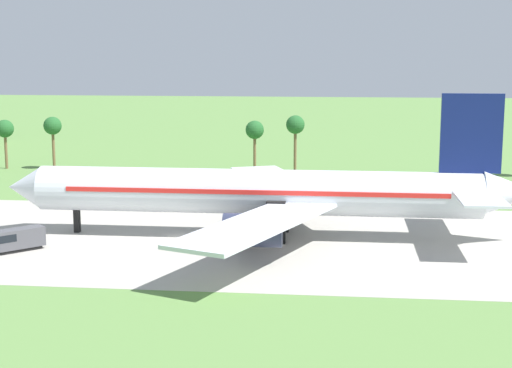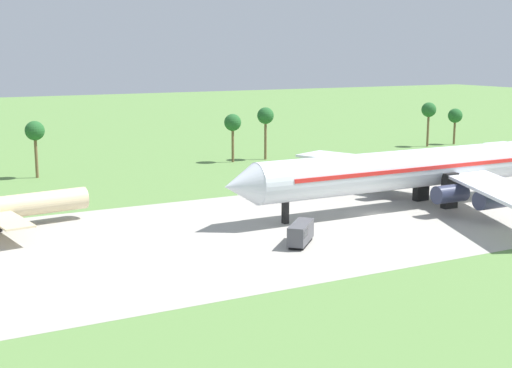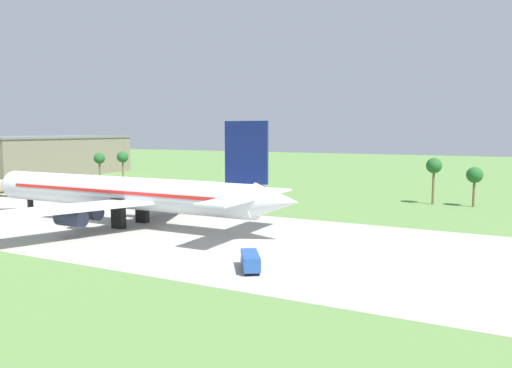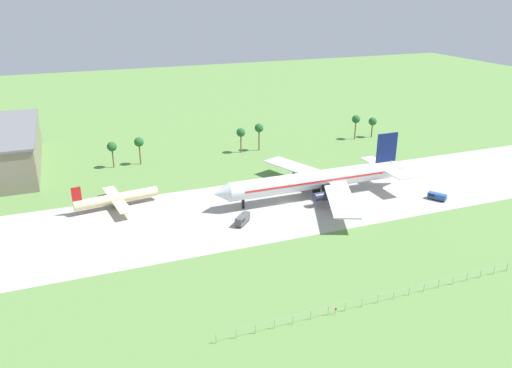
{
  "view_description": "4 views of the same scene",
  "coord_description": "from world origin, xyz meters",
  "px_view_note": "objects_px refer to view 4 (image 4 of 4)",
  "views": [
    {
      "loc": [
        20.15,
        -96.35,
        24.02
      ],
      "look_at": [
        9.56,
        1.76,
        6.92
      ],
      "focal_mm": 55.0,
      "sensor_mm": 36.0,
      "label": 1
    },
    {
      "loc": [
        -62.42,
        -80.12,
        23.32
      ],
      "look_at": [
        -18.82,
        1.76,
        5.92
      ],
      "focal_mm": 50.0,
      "sensor_mm": 36.0,
      "label": 2
    },
    {
      "loc": [
        73.43,
        -67.04,
        17.07
      ],
      "look_at": [
        37.93,
        1.76,
        8.81
      ],
      "focal_mm": 35.0,
      "sensor_mm": 36.0,
      "label": 3
    },
    {
      "loc": [
        -60.51,
        -129.45,
        62.87
      ],
      "look_at": [
        -8.8,
        5.0,
        6.0
      ],
      "focal_mm": 35.0,
      "sensor_mm": 36.0,
      "label": 4
    }
  ],
  "objects_px": {
    "regional_aircraft": "(116,198)",
    "baggage_tug": "(242,220)",
    "jet_airliner": "(318,180)",
    "no_stopping_sign": "(336,310)",
    "fuel_truck": "(436,196)"
  },
  "relations": [
    {
      "from": "jet_airliner",
      "to": "regional_aircraft",
      "type": "distance_m",
      "value": 63.19
    },
    {
      "from": "baggage_tug",
      "to": "fuel_truck",
      "type": "relative_size",
      "value": 0.99
    },
    {
      "from": "regional_aircraft",
      "to": "no_stopping_sign",
      "type": "height_order",
      "value": "regional_aircraft"
    },
    {
      "from": "jet_airliner",
      "to": "no_stopping_sign",
      "type": "bearing_deg",
      "value": -114.22
    },
    {
      "from": "jet_airliner",
      "to": "no_stopping_sign",
      "type": "distance_m",
      "value": 62.76
    },
    {
      "from": "baggage_tug",
      "to": "fuel_truck",
      "type": "bearing_deg",
      "value": -4.94
    },
    {
      "from": "regional_aircraft",
      "to": "baggage_tug",
      "type": "xyz_separation_m",
      "value": [
        31.96,
        -25.05,
        -1.42
      ]
    },
    {
      "from": "regional_aircraft",
      "to": "baggage_tug",
      "type": "bearing_deg",
      "value": -38.09
    },
    {
      "from": "baggage_tug",
      "to": "jet_airliner",
      "type": "bearing_deg",
      "value": 19.34
    },
    {
      "from": "jet_airliner",
      "to": "no_stopping_sign",
      "type": "height_order",
      "value": "jet_airliner"
    },
    {
      "from": "regional_aircraft",
      "to": "baggage_tug",
      "type": "distance_m",
      "value": 40.63
    },
    {
      "from": "jet_airliner",
      "to": "regional_aircraft",
      "type": "xyz_separation_m",
      "value": [
        -61.38,
        14.72,
        -2.98
      ]
    },
    {
      "from": "no_stopping_sign",
      "to": "fuel_truck",
      "type": "bearing_deg",
      "value": 34.63
    },
    {
      "from": "fuel_truck",
      "to": "no_stopping_sign",
      "type": "height_order",
      "value": "fuel_truck"
    },
    {
      "from": "baggage_tug",
      "to": "no_stopping_sign",
      "type": "xyz_separation_m",
      "value": [
        3.75,
        -46.74,
        -0.4
      ]
    }
  ]
}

